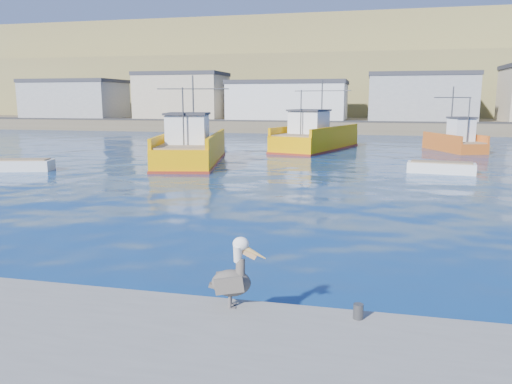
% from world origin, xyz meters
% --- Properties ---
extents(ground, '(260.00, 260.00, 0.00)m').
position_xyz_m(ground, '(0.00, 0.00, 0.00)').
color(ground, navy).
rests_on(ground, ground).
extents(dock_bollards, '(36.20, 0.20, 0.30)m').
position_xyz_m(dock_bollards, '(0.60, -3.40, 0.65)').
color(dock_bollards, '#4C4C4C').
rests_on(dock_bollards, dock).
extents(far_shore, '(200.00, 81.00, 24.00)m').
position_xyz_m(far_shore, '(0.00, 109.20, 8.98)').
color(far_shore, brown).
rests_on(far_shore, ground).
extents(trawler_yellow_a, '(6.35, 12.59, 6.61)m').
position_xyz_m(trawler_yellow_a, '(-10.05, 22.61, 1.08)').
color(trawler_yellow_a, '#E69B00').
rests_on(trawler_yellow_a, ground).
extents(trawler_yellow_b, '(7.61, 13.00, 6.64)m').
position_xyz_m(trawler_yellow_b, '(-2.15, 35.09, 1.09)').
color(trawler_yellow_b, '#E69B00').
rests_on(trawler_yellow_b, ground).
extents(boat_orange, '(5.08, 7.58, 5.92)m').
position_xyz_m(boat_orange, '(10.71, 36.50, 0.98)').
color(boat_orange, '#C8591B').
rests_on(boat_orange, ground).
extents(skiff_left, '(4.69, 2.67, 0.96)m').
position_xyz_m(skiff_left, '(-20.02, 16.12, 0.31)').
color(skiff_left, silver).
rests_on(skiff_left, ground).
extents(skiff_mid, '(4.36, 2.03, 0.91)m').
position_xyz_m(skiff_mid, '(7.62, 21.38, 0.29)').
color(skiff_mid, silver).
rests_on(skiff_mid, ground).
extents(pelican, '(1.21, 0.63, 1.49)m').
position_xyz_m(pelican, '(0.47, -3.38, 1.13)').
color(pelican, '#595451').
rests_on(pelican, dock).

